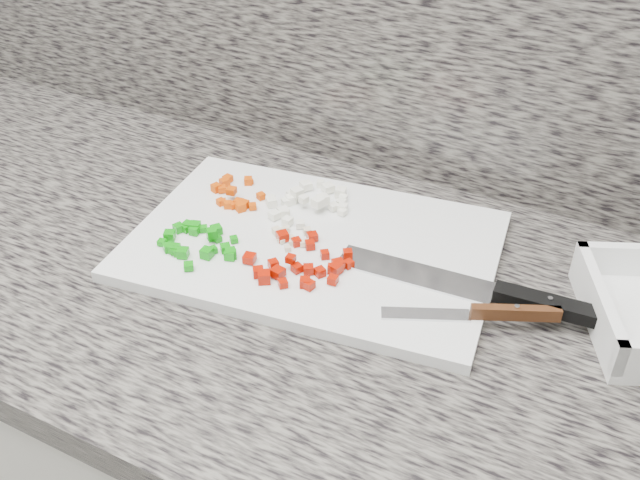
{
  "coord_description": "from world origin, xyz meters",
  "views": [
    {
      "loc": [
        0.43,
        0.83,
        1.46
      ],
      "look_at": [
        0.1,
        1.48,
        0.94
      ],
      "focal_mm": 40.0,
      "sensor_mm": 36.0,
      "label": 1
    }
  ],
  "objects": [
    {
      "name": "chef_knife",
      "position": [
        0.32,
        1.5,
        0.92
      ],
      "size": [
        0.32,
        0.05,
        0.02
      ],
      "rotation": [
        0.0,
        0.0,
        0.06
      ],
      "color": "silver",
      "rests_on": "cutting_board"
    },
    {
      "name": "paring_knife",
      "position": [
        0.33,
        1.46,
        0.92
      ],
      "size": [
        0.19,
        0.1,
        0.02
      ],
      "rotation": [
        0.0,
        0.0,
        0.43
      ],
      "color": "silver",
      "rests_on": "cutting_board"
    },
    {
      "name": "garlic_pile",
      "position": [
        0.05,
        1.49,
        0.92
      ],
      "size": [
        0.06,
        0.06,
        0.01
      ],
      "color": "beige",
      "rests_on": "cutting_board"
    },
    {
      "name": "cabinet",
      "position": [
        0.0,
        1.44,
        0.43
      ],
      "size": [
        3.92,
        0.62,
        0.86
      ],
      "primitive_type": "cube",
      "color": "white",
      "rests_on": "ground"
    },
    {
      "name": "green_pepper_pile",
      "position": [
        -0.05,
        1.42,
        0.92
      ],
      "size": [
        0.11,
        0.1,
        0.02
      ],
      "color": "#0C8C0C",
      "rests_on": "cutting_board"
    },
    {
      "name": "cutting_board",
      "position": [
        0.08,
        1.5,
        0.91
      ],
      "size": [
        0.51,
        0.37,
        0.02
      ],
      "primitive_type": "cube",
      "rotation": [
        0.0,
        0.0,
        0.13
      ],
      "color": "white",
      "rests_on": "countertop"
    },
    {
      "name": "red_pepper_pile",
      "position": [
        0.09,
        1.44,
        0.92
      ],
      "size": [
        0.13,
        0.12,
        0.02
      ],
      "color": "#9F1102",
      "rests_on": "cutting_board"
    },
    {
      "name": "countertop",
      "position": [
        0.0,
        1.44,
        0.88
      ],
      "size": [
        3.96,
        0.64,
        0.04
      ],
      "primitive_type": "cube",
      "color": "#635F57",
      "rests_on": "cabinet"
    },
    {
      "name": "carrot_pile",
      "position": [
        -0.07,
        1.54,
        0.92
      ],
      "size": [
        0.09,
        0.08,
        0.02
      ],
      "color": "#CE4304",
      "rests_on": "cutting_board"
    },
    {
      "name": "onion_pile",
      "position": [
        0.03,
        1.57,
        0.92
      ],
      "size": [
        0.12,
        0.12,
        0.02
      ],
      "color": "white",
      "rests_on": "cutting_board"
    }
  ]
}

